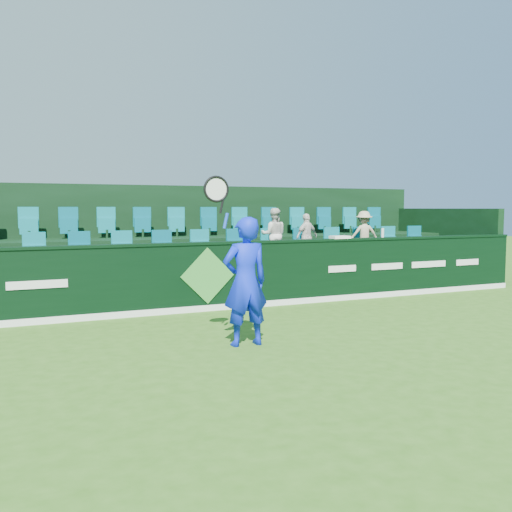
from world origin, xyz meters
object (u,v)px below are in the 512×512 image
tennis_player (245,281)px  drinks_bottle (383,233)px  spectator_left (274,235)px  towel (340,237)px  spectator_middle (307,237)px  spectator_right (364,234)px

tennis_player → drinks_bottle: tennis_player is taller
spectator_left → drinks_bottle: (2.19, -1.12, 0.05)m
towel → spectator_middle: bearing=99.6°
tennis_player → spectator_left: size_ratio=2.06×
spectator_middle → towel: bearing=84.5°
spectator_right → towel: spectator_right is taller
spectator_middle → drinks_bottle: 1.74m
spectator_left → towel: (1.05, -1.12, -0.03)m
tennis_player → spectator_middle: tennis_player is taller
drinks_bottle → spectator_middle: bearing=139.9°
spectator_middle → towel: spectator_middle is taller
spectator_left → towel: spectator_left is taller
spectator_middle → spectator_right: size_ratio=0.95×
drinks_bottle → towel: bearing=180.0°
drinks_bottle → spectator_left: bearing=152.9°
tennis_player → spectator_middle: 5.28m
spectator_left → spectator_right: (2.47, 0.00, -0.04)m
tennis_player → spectator_left: bearing=58.6°
spectator_middle → spectator_right: (1.61, 0.00, 0.03)m
tennis_player → spectator_left: tennis_player is taller
spectator_left → towel: bearing=157.3°
spectator_right → towel: 1.81m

